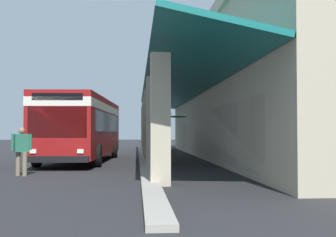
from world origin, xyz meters
The scene contains 6 objects.
ground centered at (0.00, 8.00, 0.00)m, with size 120.00×120.00×0.00m, color #262628.
curb_strip centered at (1.24, 3.64, 0.06)m, with size 37.84×0.50×0.12m, color #9E998E.
plaza_building centered at (1.24, 13.26, 3.63)m, with size 31.83×16.35×7.26m.
transit_bus centered at (4.04, 0.55, 1.85)m, with size 11.33×3.22×3.34m.
pedestrian centered at (11.40, -0.61, 0.91)m, with size 0.42×0.63×1.63m.
potted_palm centered at (5.12, 4.72, 0.55)m, with size 1.89×1.91×2.39m.
Camera 1 is at (26.69, 3.26, 1.48)m, focal length 47.56 mm.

